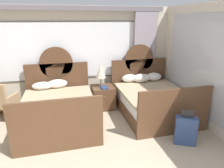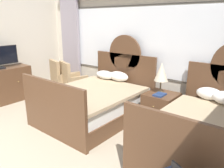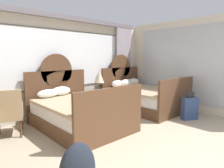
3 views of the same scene
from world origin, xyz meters
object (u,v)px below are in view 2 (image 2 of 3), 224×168
Objects in this scene: bed_near_mirror at (215,136)px; nightstand_between_beds at (161,108)px; bed_near_window at (96,101)px; armchair_by_window_centre at (61,76)px; book_on_nightstand at (160,95)px; armchair_by_window_left at (72,79)px; table_lamp_on_nightstand at (161,72)px.

nightstand_between_beds is at bearing 152.59° from bed_near_mirror.
bed_near_window reaches higher than nightstand_between_beds.
nightstand_between_beds is 2.97m from armchair_by_window_centre.
armchair_by_window_centre is at bearing 163.90° from bed_near_window.
armchair_by_window_centre is (-2.96, -0.11, 0.21)m from nightstand_between_beds.
armchair_by_window_left reaches higher than book_on_nightstand.
book_on_nightstand is 0.27× the size of armchair_by_window_centre.
table_lamp_on_nightstand is 2.33× the size of book_on_nightstand.
bed_near_mirror is at bearing -6.92° from armchair_by_window_centre.
bed_near_mirror is 3.49× the size of nightstand_between_beds.
bed_near_mirror is 3.73m from armchair_by_window_left.
book_on_nightstand is (0.02, -0.12, 0.32)m from nightstand_between_beds.
armchair_by_window_left is 0.43m from armchair_by_window_centre.
bed_near_mirror is 8.26× the size of book_on_nightstand.
bed_near_window is 3.49× the size of nightstand_between_beds.
book_on_nightstand is (1.19, 0.50, 0.26)m from bed_near_window.
table_lamp_on_nightstand is 0.63× the size of armchair_by_window_centre.
nightstand_between_beds is 0.34m from book_on_nightstand.
bed_near_window is 1.33m from nightstand_between_beds.
table_lamp_on_nightstand is (-0.04, 0.02, 0.73)m from nightstand_between_beds.
bed_near_mirror is 4.16m from armchair_by_window_centre.
bed_near_window is 1.45m from armchair_by_window_left.
bed_near_mirror is (2.35, 0.01, 0.01)m from bed_near_window.
bed_near_window is at bearing -179.69° from bed_near_mirror.
table_lamp_on_nightstand is at bearing 113.88° from book_on_nightstand.
nightstand_between_beds is 0.73m from table_lamp_on_nightstand.
table_lamp_on_nightstand reaches higher than armchair_by_window_centre.
book_on_nightstand is at bearing -66.12° from table_lamp_on_nightstand.
bed_near_window reaches higher than armchair_by_window_left.
bed_near_mirror reaches higher than nightstand_between_beds.
table_lamp_on_nightstand is 0.63× the size of armchair_by_window_left.
book_on_nightstand is at bearing 22.83° from bed_near_window.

